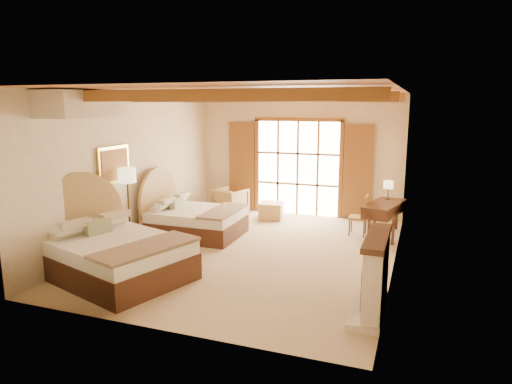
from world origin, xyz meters
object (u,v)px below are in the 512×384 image
at_px(nightstand, 117,242).
at_px(bed_near, 109,251).
at_px(desk, 384,218).
at_px(armchair, 230,201).
at_px(bed_far, 190,218).

bearing_deg(nightstand, bed_near, -71.55).
xyz_separation_m(nightstand, desk, (4.84, 3.24, 0.14)).
height_order(nightstand, armchair, armchair).
bearing_deg(armchair, nightstand, 94.50).
xyz_separation_m(bed_far, armchair, (0.09, 2.10, -0.04)).
xyz_separation_m(armchair, desk, (4.08, -0.64, 0.04)).
bearing_deg(desk, armchair, -175.12).
height_order(nightstand, desk, desk).
distance_m(bed_near, nightstand, 1.20).
relative_size(bed_near, bed_far, 1.37).
relative_size(bed_far, nightstand, 3.79).
bearing_deg(armchair, bed_far, 103.19).
relative_size(armchair, desk, 0.53).
xyz_separation_m(bed_near, nightstand, (-0.62, 1.01, -0.19)).
bearing_deg(armchair, desk, -173.38).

